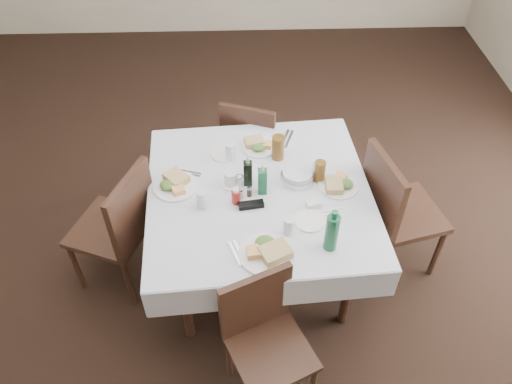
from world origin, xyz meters
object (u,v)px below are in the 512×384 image
dining_table (259,199)px  water_s (289,226)px  water_n (231,151)px  oil_cruet_dark (248,172)px  coffee_mug (231,179)px  bread_basket (297,176)px  chair_west (121,224)px  ketchup_bottle (236,196)px  green_bottle (332,232)px  water_e (318,169)px  chair_south (264,332)px  oil_cruet_green (262,180)px  water_w (202,199)px  chair_north (252,141)px  chair_east (393,207)px

dining_table → water_s: water_s is taller
water_n → oil_cruet_dark: oil_cruet_dark is taller
water_n → coffee_mug: water_n is taller
dining_table → bread_basket: 0.28m
chair_west → ketchup_bottle: size_ratio=8.51×
bread_basket → coffee_mug: (-0.42, -0.03, 0.01)m
water_n → ketchup_bottle: bearing=-85.5°
dining_table → water_s: 0.41m
water_s → green_bottle: (0.22, -0.11, 0.07)m
coffee_mug → water_e: bearing=4.4°
chair_south → oil_cruet_green: bearing=88.2°
water_w → chair_west: bearing=173.9°
water_e → oil_cruet_green: oil_cruet_green is taller
chair_north → water_n: 0.61m
green_bottle → chair_west: bearing=162.4°
water_e → oil_cruet_green: (-0.36, -0.12, 0.03)m
oil_cruet_green → chair_north: bearing=93.0°
water_n → water_e: bearing=-20.2°
chair_west → ketchup_bottle: chair_west is taller
dining_table → coffee_mug: coffee_mug is taller
chair_north → oil_cruet_green: (0.04, -0.83, 0.35)m
dining_table → green_bottle: green_bottle is taller
bread_basket → green_bottle: (0.13, -0.56, 0.09)m
chair_east → water_s: 0.85m
water_n → ketchup_bottle: water_n is taller
water_w → oil_cruet_green: (0.36, 0.11, 0.04)m
chair_south → water_e: 1.07m
chair_east → oil_cruet_green: 0.91m
chair_north → water_w: size_ratio=7.15×
bread_basket → chair_west: bearing=-172.1°
water_w → bread_basket: 0.63m
chair_north → water_s: chair_north is taller
chair_east → water_w: (-1.23, -0.13, 0.26)m
chair_south → chair_west: (-0.88, 0.77, 0.06)m
ketchup_bottle → coffee_mug: (-0.03, 0.16, -0.01)m
green_bottle → chair_south: bearing=-136.1°
chair_south → ketchup_bottle: (-0.14, 0.73, 0.32)m
water_e → water_n: bearing=159.8°
oil_cruet_green → green_bottle: size_ratio=0.80×
water_s → water_e: (0.22, 0.46, 0.01)m
chair_south → green_bottle: bearing=43.9°
green_bottle → oil_cruet_green: bearing=128.3°
dining_table → chair_west: (-0.89, -0.06, -0.13)m
water_e → ketchup_bottle: bearing=-158.4°
chair_west → water_e: size_ratio=6.89×
chair_north → bread_basket: size_ratio=4.15×
oil_cruet_green → water_n: bearing=121.0°
water_n → green_bottle: bearing=-54.6°
water_e → water_w: bearing=-162.4°
chair_west → water_w: chair_west is taller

